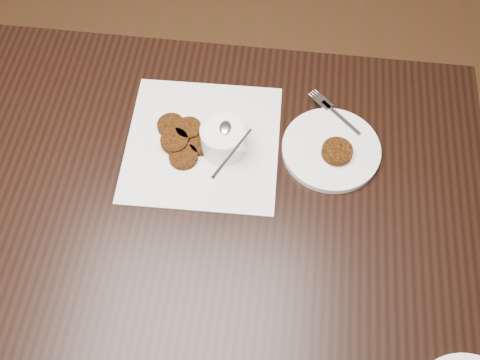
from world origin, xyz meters
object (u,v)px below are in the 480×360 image
(table, at_px, (180,263))
(sauce_ramekin, at_px, (223,130))
(plate_with_patty, at_px, (332,147))
(napkin, at_px, (203,143))

(table, relative_size, sauce_ramekin, 10.11)
(table, distance_m, plate_with_patty, 0.54)
(sauce_ramekin, distance_m, plate_with_patty, 0.23)
(sauce_ramekin, bearing_deg, table, -130.27)
(sauce_ramekin, height_order, plate_with_patty, sauce_ramekin)
(napkin, xyz_separation_m, sauce_ramekin, (0.05, -0.01, 0.07))
(napkin, xyz_separation_m, plate_with_patty, (0.27, 0.01, 0.01))
(table, bearing_deg, plate_with_patty, 24.03)
(napkin, relative_size, sauce_ramekin, 2.46)
(table, xyz_separation_m, napkin, (0.06, 0.14, 0.38))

